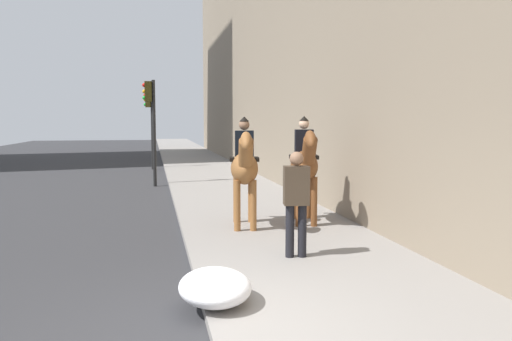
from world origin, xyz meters
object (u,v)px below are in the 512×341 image
at_px(mounted_horse_near, 245,166).
at_px(traffic_light_near_curb, 151,115).
at_px(pedestrian_greeting, 296,197).
at_px(traffic_light_far_curb, 150,117).
at_px(mounted_horse_far, 305,164).

distance_m(mounted_horse_near, traffic_light_near_curb, 8.40).
relative_size(pedestrian_greeting, traffic_light_far_curb, 0.46).
bearing_deg(traffic_light_near_curb, mounted_horse_far, -158.13).
height_order(pedestrian_greeting, traffic_light_near_curb, traffic_light_near_curb).
xyz_separation_m(pedestrian_greeting, traffic_light_near_curb, (10.61, 2.25, 1.41)).
bearing_deg(mounted_horse_far, pedestrian_greeting, -9.82).
height_order(pedestrian_greeting, traffic_light_far_curb, traffic_light_far_curb).
bearing_deg(mounted_horse_near, pedestrian_greeting, 17.02).
bearing_deg(pedestrian_greeting, mounted_horse_near, 16.71).
relative_size(mounted_horse_near, mounted_horse_far, 0.99).
height_order(mounted_horse_far, traffic_light_far_curb, traffic_light_far_curb).
xyz_separation_m(mounted_horse_near, traffic_light_near_curb, (8.12, 1.86, 1.13)).
distance_m(traffic_light_near_curb, traffic_light_far_curb, 6.59).
relative_size(mounted_horse_near, traffic_light_far_curb, 0.61).
xyz_separation_m(mounted_horse_near, traffic_light_far_curb, (14.71, 1.91, 1.11)).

